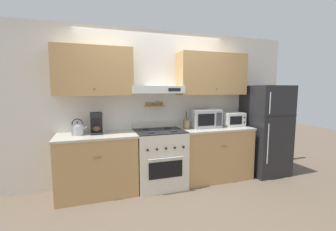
{
  "coord_description": "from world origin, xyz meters",
  "views": [
    {
      "loc": [
        -0.99,
        -3.09,
        1.56
      ],
      "look_at": [
        0.13,
        0.26,
        1.16
      ],
      "focal_mm": 24.0,
      "sensor_mm": 36.0,
      "label": 1
    }
  ],
  "objects_px": {
    "coffee_maker": "(96,123)",
    "microwave": "(205,118)",
    "refrigerator": "(265,130)",
    "utensil_crock": "(186,124)",
    "tea_kettle": "(78,129)",
    "toaster_oven": "(232,119)",
    "stove_range": "(160,158)"
  },
  "relations": [
    {
      "from": "microwave",
      "to": "refrigerator",
      "type": "bearing_deg",
      "value": -6.27
    },
    {
      "from": "toaster_oven",
      "to": "utensil_crock",
      "type": "bearing_deg",
      "value": 179.89
    },
    {
      "from": "utensil_crock",
      "to": "coffee_maker",
      "type": "bearing_deg",
      "value": 178.96
    },
    {
      "from": "tea_kettle",
      "to": "microwave",
      "type": "relative_size",
      "value": 0.48
    },
    {
      "from": "refrigerator",
      "to": "microwave",
      "type": "bearing_deg",
      "value": 173.73
    },
    {
      "from": "refrigerator",
      "to": "utensil_crock",
      "type": "relative_size",
      "value": 5.53
    },
    {
      "from": "microwave",
      "to": "tea_kettle",
      "type": "bearing_deg",
      "value": -179.51
    },
    {
      "from": "stove_range",
      "to": "toaster_oven",
      "type": "distance_m",
      "value": 1.52
    },
    {
      "from": "refrigerator",
      "to": "toaster_oven",
      "type": "bearing_deg",
      "value": 170.16
    },
    {
      "from": "refrigerator",
      "to": "utensil_crock",
      "type": "bearing_deg",
      "value": 175.81
    },
    {
      "from": "tea_kettle",
      "to": "utensil_crock",
      "type": "height_order",
      "value": "utensil_crock"
    },
    {
      "from": "stove_range",
      "to": "coffee_maker",
      "type": "bearing_deg",
      "value": 173.66
    },
    {
      "from": "stove_range",
      "to": "utensil_crock",
      "type": "relative_size",
      "value": 3.45
    },
    {
      "from": "refrigerator",
      "to": "utensil_crock",
      "type": "height_order",
      "value": "refrigerator"
    },
    {
      "from": "microwave",
      "to": "toaster_oven",
      "type": "relative_size",
      "value": 1.35
    },
    {
      "from": "tea_kettle",
      "to": "utensil_crock",
      "type": "distance_m",
      "value": 1.71
    },
    {
      "from": "stove_range",
      "to": "refrigerator",
      "type": "distance_m",
      "value": 2.08
    },
    {
      "from": "refrigerator",
      "to": "toaster_oven",
      "type": "relative_size",
      "value": 4.39
    },
    {
      "from": "coffee_maker",
      "to": "toaster_oven",
      "type": "xyz_separation_m",
      "value": [
        2.36,
        -0.03,
        -0.04
      ]
    },
    {
      "from": "coffee_maker",
      "to": "tea_kettle",
      "type": "bearing_deg",
      "value": -174.21
    },
    {
      "from": "utensil_crock",
      "to": "tea_kettle",
      "type": "bearing_deg",
      "value": -180.0
    },
    {
      "from": "refrigerator",
      "to": "tea_kettle",
      "type": "relative_size",
      "value": 6.79
    },
    {
      "from": "coffee_maker",
      "to": "microwave",
      "type": "relative_size",
      "value": 0.64
    },
    {
      "from": "stove_range",
      "to": "microwave",
      "type": "distance_m",
      "value": 1.05
    },
    {
      "from": "microwave",
      "to": "utensil_crock",
      "type": "bearing_deg",
      "value": -177.13
    },
    {
      "from": "refrigerator",
      "to": "coffee_maker",
      "type": "bearing_deg",
      "value": 177.33
    },
    {
      "from": "utensil_crock",
      "to": "toaster_oven",
      "type": "xyz_separation_m",
      "value": [
        0.91,
        -0.0,
        0.05
      ]
    },
    {
      "from": "refrigerator",
      "to": "utensil_crock",
      "type": "xyz_separation_m",
      "value": [
        -1.55,
        0.11,
        0.16
      ]
    },
    {
      "from": "coffee_maker",
      "to": "microwave",
      "type": "bearing_deg",
      "value": -0.27
    },
    {
      "from": "microwave",
      "to": "utensil_crock",
      "type": "height_order",
      "value": "microwave"
    },
    {
      "from": "refrigerator",
      "to": "microwave",
      "type": "height_order",
      "value": "refrigerator"
    },
    {
      "from": "coffee_maker",
      "to": "toaster_oven",
      "type": "height_order",
      "value": "coffee_maker"
    }
  ]
}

